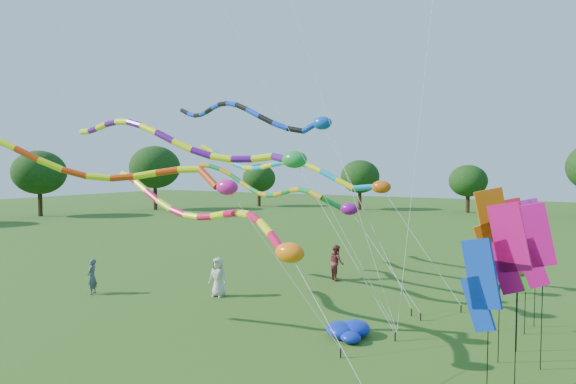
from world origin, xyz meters
The scene contains 19 objects.
ground centered at (0.00, 0.00, 0.00)m, with size 160.00×160.00×0.00m, color #225015.
tree_ring centered at (-0.32, -0.01, 5.50)m, with size 113.33×120.27×9.40m.
tube_kite_red centered at (-3.28, 1.68, 4.08)m, with size 13.11×4.62×6.17m.
tube_kite_orange centered at (-6.10, -0.52, 5.85)m, with size 13.87×4.55×7.73m.
tube_kite_purple centered at (-6.27, 4.27, 6.78)m, with size 16.58×1.26×8.66m.
tube_kite_blue centered at (-6.35, 9.01, 8.36)m, with size 15.29×4.50×9.95m.
tube_kite_cyan centered at (-4.02, 9.37, 5.60)m, with size 14.76×2.51×7.61m.
tube_kite_green centered at (-3.95, 7.90, 4.65)m, with size 12.43×2.66×6.55m.
banner_pole_violet centered at (6.21, 7.76, 3.44)m, with size 1.16×0.20×4.71m.
banner_pole_blue_a centered at (5.37, 1.56, 2.77)m, with size 1.10×0.53×4.03m.
banner_pole_orange centered at (5.42, 3.61, 3.97)m, with size 1.09×0.54×5.24m.
banner_pole_magenta_a centered at (5.94, 2.28, 3.66)m, with size 1.16×0.25×4.92m.
banner_pole_red centered at (5.82, 4.87, 3.61)m, with size 1.15×0.36×4.87m.
banner_pole_magenta_b centered at (6.52, 3.73, 3.57)m, with size 1.15×0.30×4.83m.
banner_pole_green centered at (5.95, 6.76, 2.63)m, with size 1.16×0.22×3.89m.
blue_nylon_heap centered at (0.66, 3.43, 0.21)m, with size 1.33×1.45×0.45m.
person_a centered at (-6.12, 5.55, 0.88)m, with size 0.86×0.56×1.76m, color beige.
person_b centered at (-11.38, 3.05, 0.81)m, with size 0.59×0.39×1.62m, color #43505E.
person_c centered at (-2.74, 11.08, 0.91)m, with size 0.88×0.69×1.81m, color maroon.
Camera 1 is at (6.99, -11.55, 5.82)m, focal length 30.00 mm.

